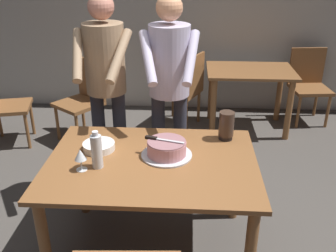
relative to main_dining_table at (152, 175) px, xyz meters
name	(u,v)px	position (x,y,z in m)	size (l,w,h in m)	color
ground_plane	(154,249)	(0.00, 0.00, -0.64)	(14.00, 14.00, 0.00)	#4C4742
back_wall	(173,6)	(0.00, 2.87, 0.71)	(10.00, 0.12, 2.70)	#BCB7AD
main_dining_table	(152,175)	(0.00, 0.00, 0.00)	(1.38, 1.00, 0.75)	brown
cake_on_platter	(167,149)	(0.09, 0.07, 0.16)	(0.34, 0.34, 0.11)	silver
cake_knife	(156,139)	(0.02, 0.09, 0.23)	(0.27, 0.09, 0.02)	silver
plate_stack	(99,146)	(-0.38, 0.13, 0.14)	(0.22, 0.22, 0.05)	white
wine_glass_near	(80,155)	(-0.43, -0.14, 0.21)	(0.08, 0.08, 0.14)	silver
water_bottle	(97,151)	(-0.33, -0.10, 0.23)	(0.07, 0.07, 0.25)	silver
hurricane_lamp	(226,125)	(0.51, 0.35, 0.22)	(0.11, 0.11, 0.21)	black
person_cutting_cake	(169,80)	(0.07, 0.71, 0.44)	(0.47, 0.56, 1.72)	#2D2D38
person_standing_beside	(106,77)	(-0.44, 0.74, 0.44)	(0.47, 0.56, 1.72)	#2D2D38
background_table	(249,83)	(0.93, 2.17, -0.06)	(1.00, 0.70, 0.74)	brown
background_chair_0	(185,88)	(0.18, 2.21, -0.15)	(0.58, 0.58, 0.90)	brown
background_chair_1	(83,97)	(-0.96, 1.82, -0.15)	(0.62, 0.62, 0.90)	brown
background_chair_2	(1,102)	(-1.81, 1.61, -0.15)	(0.53, 0.53, 0.90)	brown
background_chair_3	(309,83)	(1.71, 2.49, -0.15)	(0.49, 0.49, 0.90)	brown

